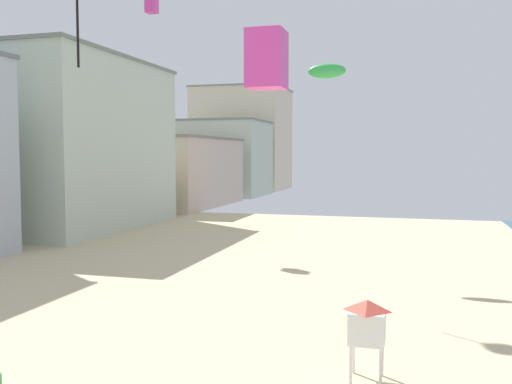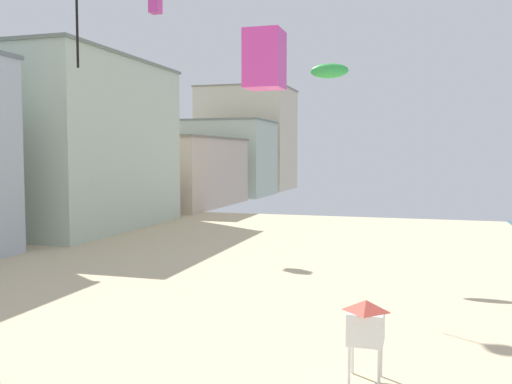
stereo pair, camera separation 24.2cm
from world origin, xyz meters
TOP-DOWN VIEW (x-y plane):
  - boardwalk_hotel_mid at (-24.17, 43.42)m, footprint 16.35×20.68m
  - boardwalk_hotel_far at (-24.17, 66.96)m, footprint 16.92×21.81m
  - boardwalk_hotel_distant at (-24.17, 86.85)m, footprint 18.19×13.75m
  - boardwalk_hotel_furthest at (-24.17, 103.94)m, footprint 17.58×15.42m
  - lifeguard_stand at (7.78, 14.39)m, footprint 1.10×1.10m
  - kite_green_parafoil at (3.83, 31.57)m, footprint 2.35×0.65m
  - kite_magenta_box_2 at (5.02, 12.57)m, footprint 1.04×1.04m
  - kite_magenta_box_3 at (-11.60, 38.96)m, footprint 0.87×0.87m

SIDE VIEW (x-z plane):
  - lifeguard_stand at x=7.78m, z-range 0.56..3.11m
  - boardwalk_hotel_far at x=-24.17m, z-range 0.01..9.35m
  - boardwalk_hotel_distant at x=-24.17m, z-range 0.01..12.75m
  - boardwalk_hotel_mid at x=-24.17m, z-range 0.01..16.04m
  - kite_magenta_box_2 at x=5.02m, z-range 8.91..10.55m
  - boardwalk_hotel_furthest at x=-24.17m, z-range 0.01..20.16m
  - kite_green_parafoil at x=3.83m, z-range 11.70..12.61m
  - kite_magenta_box_3 at x=-11.60m, z-range 18.48..19.85m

